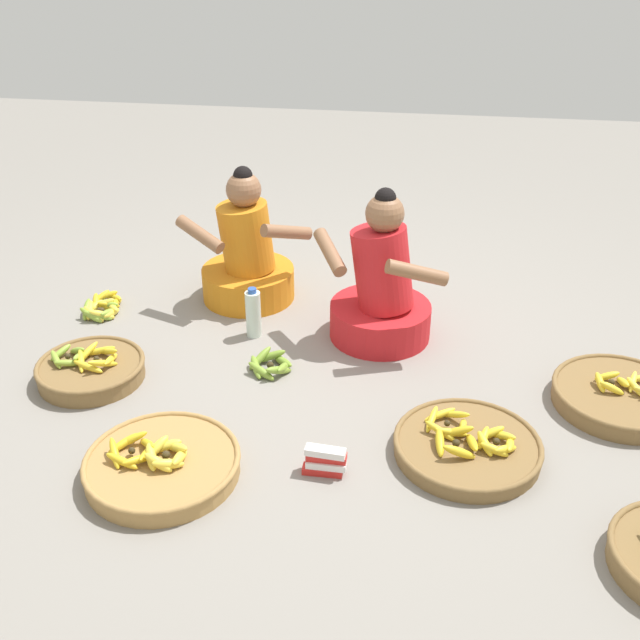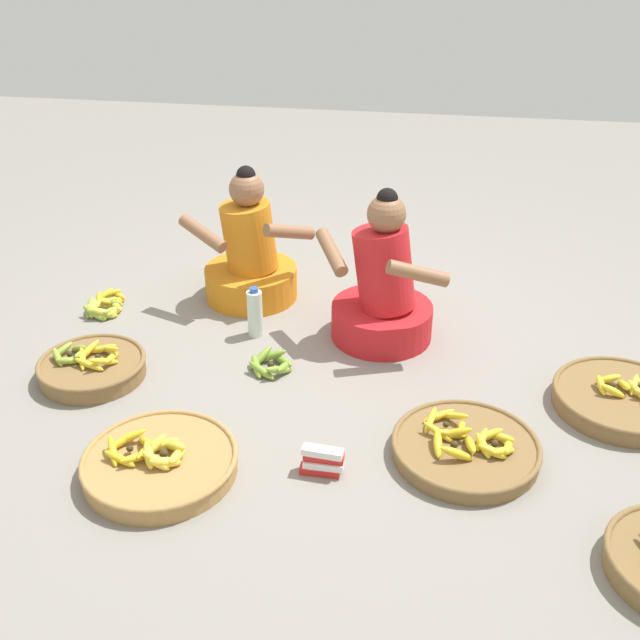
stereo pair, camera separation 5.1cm
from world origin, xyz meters
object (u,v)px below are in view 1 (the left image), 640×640
object	(u,v)px
loose_bananas_back_right	(102,307)
packet_carton_stack	(325,461)
banana_basket_back_left	(91,369)
banana_basket_near_vendor	(621,395)
vendor_woman_front	(381,292)
water_bottle	(253,313)
vendor_woman_behind	(247,258)
banana_basket_front_center	(162,464)
loose_bananas_mid_right	(270,364)
banana_basket_near_bicycle	(467,446)

from	to	relation	value
loose_bananas_back_right	packet_carton_stack	size ratio (longest dim) A/B	1.83
banana_basket_back_left	banana_basket_near_vendor	distance (m)	2.45
loose_bananas_back_right	vendor_woman_front	bearing A→B (deg)	-0.86
banana_basket_near_vendor	water_bottle	xyz separation A→B (m)	(-1.77, 0.36, 0.08)
vendor_woman_behind	banana_basket_front_center	world-z (taller)	vendor_woman_behind
banana_basket_back_left	loose_bananas_mid_right	world-z (taller)	banana_basket_back_left
loose_bananas_back_right	water_bottle	distance (m)	0.90
banana_basket_near_vendor	packet_carton_stack	size ratio (longest dim) A/B	3.47
banana_basket_back_left	loose_bananas_mid_right	bearing A→B (deg)	13.44
vendor_woman_behind	water_bottle	size ratio (longest dim) A/B	2.83
banana_basket_back_left	packet_carton_stack	distance (m)	1.29
loose_bananas_back_right	loose_bananas_mid_right	xyz separation A→B (m)	(1.04, -0.43, 0.00)
banana_basket_back_left	packet_carton_stack	xyz separation A→B (m)	(1.19, -0.50, 0.01)
vendor_woman_behind	banana_basket_back_left	xyz separation A→B (m)	(-0.55, -0.93, -0.19)
loose_bananas_mid_right	water_bottle	bearing A→B (deg)	115.86
banana_basket_near_vendor	loose_bananas_mid_right	xyz separation A→B (m)	(-1.61, 0.04, -0.02)
banana_basket_near_vendor	water_bottle	world-z (taller)	water_bottle
loose_bananas_back_right	packet_carton_stack	distance (m)	1.80
banana_basket_near_vendor	loose_bananas_mid_right	size ratio (longest dim) A/B	2.53
vendor_woman_front	packet_carton_stack	xyz separation A→B (m)	(-0.13, -1.11, -0.20)
banana_basket_back_left	water_bottle	size ratio (longest dim) A/B	1.86
banana_basket_back_left	banana_basket_near_bicycle	bearing A→B (deg)	-9.73
banana_basket_near_bicycle	banana_basket_back_left	distance (m)	1.78
banana_basket_near_bicycle	packet_carton_stack	distance (m)	0.59
banana_basket_near_bicycle	loose_bananas_back_right	size ratio (longest dim) A/B	1.91
vendor_woman_behind	banana_basket_near_bicycle	bearing A→B (deg)	-45.51
banana_basket_front_center	packet_carton_stack	bearing A→B (deg)	9.13
loose_bananas_mid_right	loose_bananas_back_right	bearing A→B (deg)	157.45
vendor_woman_front	banana_basket_near_bicycle	bearing A→B (deg)	-64.38
vendor_woman_behind	packet_carton_stack	xyz separation A→B (m)	(0.65, -1.43, -0.19)
banana_basket_back_left	loose_bananas_back_right	distance (m)	0.66
banana_basket_near_vendor	loose_bananas_back_right	xyz separation A→B (m)	(-2.65, 0.47, -0.02)
banana_basket_back_left	vendor_woman_front	bearing A→B (deg)	24.65
vendor_woman_front	banana_basket_near_vendor	distance (m)	1.23
vendor_woman_front	banana_basket_near_bicycle	xyz separation A→B (m)	(0.43, -0.91, -0.22)
loose_bananas_back_right	water_bottle	xyz separation A→B (m)	(0.88, -0.11, 0.10)
loose_bananas_mid_right	banana_basket_back_left	bearing A→B (deg)	-166.56
banana_basket_near_bicycle	banana_basket_near_vendor	size ratio (longest dim) A/B	1.01
loose_bananas_back_right	packet_carton_stack	xyz separation A→B (m)	(1.41, -1.13, 0.03)
banana_basket_front_center	packet_carton_stack	xyz separation A→B (m)	(0.64, 0.10, 0.01)
water_bottle	packet_carton_stack	xyz separation A→B (m)	(0.52, -1.02, -0.07)
vendor_woman_behind	banana_basket_back_left	world-z (taller)	vendor_woman_behind
vendor_woman_behind	loose_bananas_back_right	world-z (taller)	vendor_woman_behind
banana_basket_back_left	packet_carton_stack	world-z (taller)	banana_basket_back_left
vendor_woman_front	vendor_woman_behind	distance (m)	0.84
vendor_woman_front	water_bottle	bearing A→B (deg)	-172.07
packet_carton_stack	banana_basket_back_left	bearing A→B (deg)	157.24
banana_basket_front_center	water_bottle	distance (m)	1.13
packet_carton_stack	loose_bananas_mid_right	bearing A→B (deg)	117.78
banana_basket_near_vendor	loose_bananas_back_right	bearing A→B (deg)	169.89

